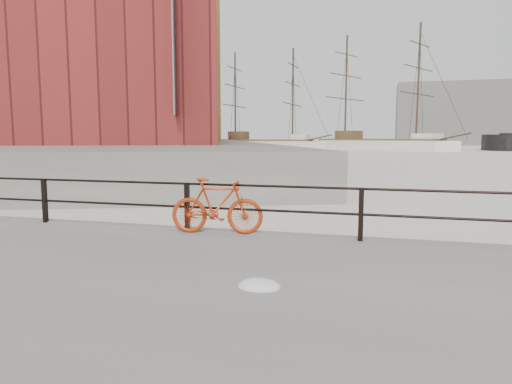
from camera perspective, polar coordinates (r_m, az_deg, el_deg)
The scene contains 15 objects.
ground at distance 9.02m, azimuth 12.89°, elevation -7.94°, with size 400.00×400.00×0.00m, color white.
promenade at distance 5.18m, azimuth 10.73°, elevation -17.21°, with size 36.00×8.00×0.35m, color gray.
far_quay at distance 90.26m, azimuth -11.09°, elevation 5.87°, with size 24.00×150.00×1.80m, color gray.
guardrail at distance 8.69m, azimuth 12.99°, elevation -2.76°, with size 28.00×0.10×1.00m, color black, non-canonical shape.
bicycle at distance 9.14m, azimuth -4.91°, elevation -1.77°, with size 1.85×0.28×1.12m, color #B3300B.
schooner_mid at distance 85.69m, azimuth 15.01°, elevation 5.11°, with size 30.90×13.07×22.05m, color silver, non-canonical shape.
schooner_left at distance 85.59m, azimuth 0.91°, elevation 5.34°, with size 24.86×11.30×18.84m, color silver, non-canonical shape.
workboat_near at distance 44.64m, azimuth -19.64°, elevation 3.55°, with size 10.78×3.59×7.00m, color black, non-canonical shape.
workboat_far at distance 65.48m, azimuth -12.96°, elevation 4.70°, with size 10.72×3.70×7.00m, color black, non-canonical shape.
apartment_terracotta at distance 37.40m, azimuth -22.01°, elevation 21.30°, with size 20.00×15.00×20.20m, color maroon.
apartment_mustard at distance 58.66m, azimuth -16.08°, elevation 17.04°, with size 22.00×15.00×22.20m, color gold.
apartment_cream at distance 81.12m, azimuth -13.31°, elevation 13.86°, with size 20.00×15.00×21.20m, color beige.
apartment_grey at distance 102.97m, azimuth -11.85°, elevation 12.93°, with size 22.00×15.00×23.20m, color #999994.
apartment_brick at distance 125.70m, azimuth -10.85°, elevation 11.37°, with size 24.00×15.00×21.20m, color maroon.
industrial_west at distance 150.16m, azimuth 23.33°, elevation 8.88°, with size 32.00×18.00×18.00m, color gray.
Camera 1 is at (0.36, -8.72, 2.28)m, focal length 32.00 mm.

